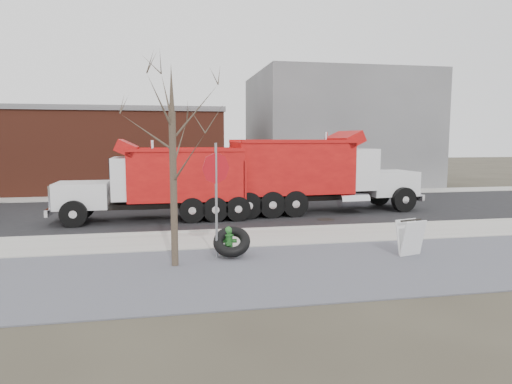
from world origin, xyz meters
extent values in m
plane|color=#383328|center=(0.00, 0.00, 0.00)|extent=(120.00, 120.00, 0.00)
cube|color=slate|center=(0.00, -3.50, 0.01)|extent=(60.00, 5.00, 0.03)
cube|color=#9E9B93|center=(0.00, 0.25, 0.03)|extent=(60.00, 2.50, 0.06)
cube|color=#9E9B93|center=(0.00, 1.55, 0.06)|extent=(60.00, 0.15, 0.11)
cube|color=black|center=(0.00, 6.30, 0.01)|extent=(60.00, 9.40, 0.02)
cube|color=#9E9B93|center=(0.00, 12.00, 0.03)|extent=(60.00, 2.00, 0.06)
cube|color=gray|center=(9.00, 18.00, 4.00)|extent=(12.00, 10.00, 8.00)
cube|color=#60291B|center=(-10.00, 17.00, 2.50)|extent=(20.00, 8.00, 5.00)
cube|color=gray|center=(-10.00, 17.00, 5.15)|extent=(20.20, 8.20, 0.30)
cylinder|color=#382D23|center=(-3.20, -2.60, 2.00)|extent=(0.18, 0.18, 4.00)
cone|color=#382D23|center=(-3.20, -2.60, 4.60)|extent=(0.14, 0.14, 1.20)
cylinder|color=#2D762D|center=(-1.68, -1.76, 0.03)|extent=(0.45, 0.45, 0.06)
cylinder|color=#2D762D|center=(-1.68, -1.76, 0.34)|extent=(0.24, 0.24, 0.61)
cylinder|color=#2D762D|center=(-1.68, -1.76, 0.61)|extent=(0.31, 0.31, 0.05)
sphere|color=#2D762D|center=(-1.68, -1.76, 0.72)|extent=(0.25, 0.25, 0.25)
cylinder|color=#2D762D|center=(-1.68, -1.76, 0.82)|extent=(0.05, 0.05, 0.06)
cylinder|color=#2D762D|center=(-1.85, -1.74, 0.43)|extent=(0.14, 0.13, 0.11)
cylinder|color=#2D762D|center=(-1.50, -1.78, 0.43)|extent=(0.14, 0.13, 0.11)
cylinder|color=#2D762D|center=(-1.70, -1.93, 0.41)|extent=(0.17, 0.14, 0.15)
torus|color=black|center=(-1.62, -2.00, 0.46)|extent=(1.23, 1.19, 0.88)
cylinder|color=gray|center=(-2.04, -2.03, 1.61)|extent=(0.07, 0.07, 3.22)
cylinder|color=#B20C14|center=(-2.04, -2.03, 2.53)|extent=(0.79, 0.42, 0.87)
cube|color=silver|center=(3.41, -2.91, 0.54)|extent=(0.79, 0.44, 1.02)
cube|color=silver|center=(3.35, -2.70, 0.54)|extent=(0.79, 0.44, 1.02)
cube|color=black|center=(3.38, -2.80, 1.04)|extent=(0.73, 0.24, 0.05)
cube|color=black|center=(3.38, 5.28, 0.68)|extent=(8.79, 1.50, 0.23)
cube|color=silver|center=(6.87, 5.52, 1.25)|extent=(2.38, 2.15, 1.13)
cube|color=silver|center=(7.94, 5.60, 1.25)|extent=(0.18, 1.79, 1.02)
cube|color=silver|center=(4.98, 5.39, 1.96)|extent=(1.80, 2.46, 1.84)
cube|color=black|center=(5.73, 5.44, 2.48)|extent=(0.19, 2.04, 0.82)
cube|color=red|center=(2.05, 5.19, 2.07)|extent=(5.27, 2.80, 2.25)
cylinder|color=silver|center=(4.06, 6.30, 2.42)|extent=(0.15, 0.15, 2.46)
cylinder|color=black|center=(7.00, 6.64, 0.58)|extent=(1.14, 0.38, 1.13)
cylinder|color=black|center=(7.15, 4.44, 0.58)|extent=(1.14, 0.38, 1.13)
cylinder|color=black|center=(0.76, 6.09, 0.58)|extent=(1.14, 0.38, 1.13)
cylinder|color=black|center=(0.89, 4.13, 0.58)|extent=(1.14, 0.38, 1.13)
cube|color=black|center=(-3.83, 4.47, 0.62)|extent=(7.51, 0.92, 0.20)
cube|color=silver|center=(-6.68, 4.42, 1.12)|extent=(2.05, 1.82, 1.01)
cube|color=silver|center=(-7.75, 4.40, 1.12)|extent=(0.09, 1.61, 0.92)
cube|color=silver|center=(-4.78, 4.45, 1.76)|extent=(1.50, 2.13, 1.65)
cube|color=black|center=(-5.53, 4.44, 2.22)|extent=(0.08, 1.84, 0.73)
cube|color=red|center=(-2.64, 4.49, 1.85)|extent=(4.62, 2.27, 2.02)
cylinder|color=silver|center=(-3.91, 3.59, 2.18)|extent=(0.13, 0.13, 2.20)
cylinder|color=black|center=(-6.86, 3.43, 0.52)|extent=(1.01, 0.29, 1.01)
cylinder|color=black|center=(-6.89, 5.41, 0.52)|extent=(1.01, 0.29, 1.01)
cylinder|color=black|center=(-1.53, 3.62, 0.52)|extent=(1.01, 0.29, 1.01)
cylinder|color=black|center=(-1.55, 5.38, 0.52)|extent=(1.01, 0.29, 1.01)
camera|label=1|loc=(-3.31, -14.43, 3.32)|focal=32.00mm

